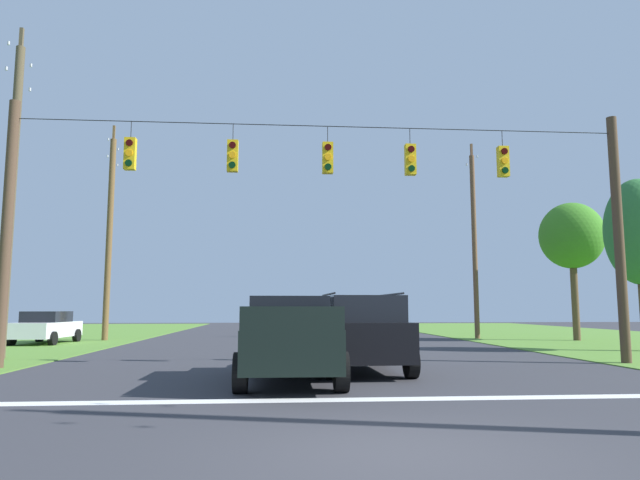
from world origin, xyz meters
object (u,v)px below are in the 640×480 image
(utility_pole_near_left, at_px, (11,189))
(tree_roadside_far_right, at_px, (640,233))
(suv_black, at_px, (359,331))
(distant_car_crossing_white, at_px, (46,327))
(overhead_signal_span, at_px, (325,217))
(pickup_truck, at_px, (290,338))
(utility_pole_mid_right, at_px, (474,242))
(tree_roadside_right, at_px, (572,236))
(utility_pole_mid_left, at_px, (109,233))

(utility_pole_near_left, distance_m, tree_roadside_far_right, 23.35)
(suv_black, distance_m, distant_car_crossing_white, 18.11)
(overhead_signal_span, distance_m, distant_car_crossing_white, 16.93)
(suv_black, bearing_deg, pickup_truck, -137.47)
(utility_pole_mid_right, relative_size, tree_roadside_right, 1.52)
(suv_black, height_order, utility_pole_near_left, utility_pole_near_left)
(overhead_signal_span, distance_m, utility_pole_mid_left, 17.19)
(pickup_truck, height_order, utility_pole_mid_right, utility_pole_mid_right)
(overhead_signal_span, xyz_separation_m, tree_roadside_right, (13.99, 11.69, 1.03))
(pickup_truck, relative_size, tree_roadside_right, 0.76)
(overhead_signal_span, distance_m, utility_pole_near_left, 10.90)
(distant_car_crossing_white, bearing_deg, overhead_signal_span, -42.76)
(utility_pole_near_left, xyz_separation_m, utility_pole_mid_left, (0.20, 10.78, -0.04))
(tree_roadside_far_right, bearing_deg, pickup_truck, -151.19)
(distant_car_crossing_white, distance_m, utility_pole_mid_left, 5.80)
(suv_black, relative_size, utility_pole_mid_left, 0.42)
(utility_pole_near_left, bearing_deg, suv_black, -21.59)
(overhead_signal_span, height_order, utility_pole_mid_left, utility_pole_mid_left)
(pickup_truck, distance_m, utility_pole_mid_left, 19.79)
(suv_black, distance_m, utility_pole_mid_right, 18.15)
(suv_black, relative_size, distant_car_crossing_white, 1.11)
(pickup_truck, relative_size, tree_roadside_far_right, 0.80)
(pickup_truck, xyz_separation_m, utility_pole_mid_right, (10.67, 17.06, 4.35))
(distant_car_crossing_white, bearing_deg, utility_pole_mid_right, 6.98)
(distant_car_crossing_white, bearing_deg, utility_pole_mid_left, 52.50)
(tree_roadside_right, relative_size, tree_roadside_far_right, 1.06)
(utility_pole_mid_left, bearing_deg, overhead_signal_span, -53.52)
(tree_roadside_far_right, bearing_deg, overhead_signal_span, -160.62)
(suv_black, distance_m, tree_roadside_right, 19.10)
(overhead_signal_span, distance_m, suv_black, 3.68)
(suv_black, distance_m, tree_roadside_far_right, 13.94)
(utility_pole_mid_left, bearing_deg, tree_roadside_far_right, -21.86)
(utility_pole_mid_left, bearing_deg, pickup_truck, -61.83)
(distant_car_crossing_white, distance_m, tree_roadside_right, 26.55)
(overhead_signal_span, bearing_deg, tree_roadside_right, 39.87)
(utility_pole_mid_right, distance_m, utility_pole_near_left, 22.74)
(utility_pole_near_left, relative_size, tree_roadside_right, 1.59)
(utility_pole_mid_right, bearing_deg, tree_roadside_far_right, -70.47)
(utility_pole_mid_left, height_order, tree_roadside_far_right, utility_pole_mid_left)
(utility_pole_near_left, height_order, tree_roadside_far_right, utility_pole_near_left)
(distant_car_crossing_white, height_order, utility_pole_near_left, utility_pole_near_left)
(pickup_truck, height_order, tree_roadside_right, tree_roadside_right)
(distant_car_crossing_white, relative_size, tree_roadside_right, 0.61)
(pickup_truck, bearing_deg, utility_pole_mid_right, 57.97)
(utility_pole_mid_left, distance_m, tree_roadside_far_right, 24.88)
(distant_car_crossing_white, relative_size, utility_pole_mid_right, 0.40)
(tree_roadside_right, bearing_deg, overhead_signal_span, -140.13)
(pickup_truck, distance_m, utility_pole_near_left, 12.10)
(suv_black, height_order, tree_roadside_far_right, tree_roadside_far_right)
(utility_pole_mid_left, distance_m, tree_roadside_right, 24.28)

